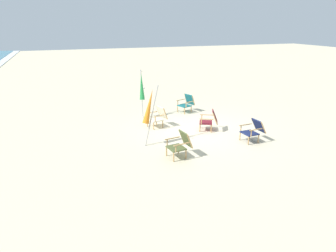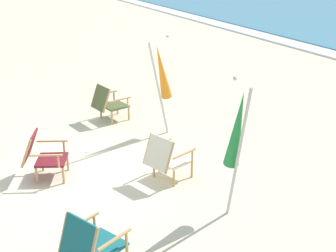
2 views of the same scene
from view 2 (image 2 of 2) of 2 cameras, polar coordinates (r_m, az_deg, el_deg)
The scene contains 7 objects.
ground_plane at distance 8.15m, azimuth -11.34°, elevation -5.94°, with size 80.00×80.00×0.00m, color beige.
beach_chair_far_center at distance 8.03m, azimuth -15.14°, elevation -3.33°, with size 0.83×0.88×0.81m.
beach_chair_front_right at distance 7.65m, azimuth -0.20°, elevation -3.79°, with size 0.74×0.82×0.81m.
beach_chair_back_right at distance 5.75m, azimuth -9.44°, elevation -13.92°, with size 0.78×0.84×0.81m.
beach_chair_front_left at distance 10.23m, azimuth -7.31°, elevation 2.89°, with size 0.67×0.77×0.81m.
umbrella_furled_orange at distance 9.08m, azimuth -0.77°, elevation 6.49°, with size 0.48×0.72×2.03m.
umbrella_furled_green at distance 6.31m, azimuth 8.43°, elevation -0.62°, with size 0.55×0.29×2.09m.
Camera 2 is at (6.90, -2.10, 3.80)m, focal length 50.00 mm.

